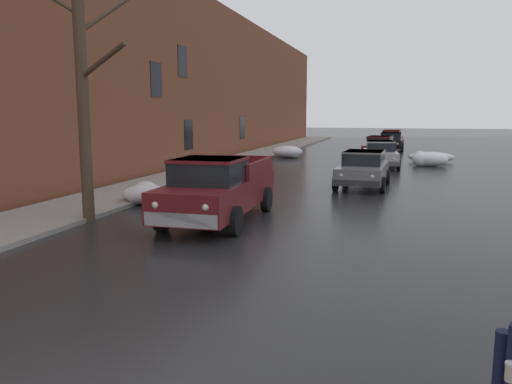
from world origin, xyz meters
TOP-DOWN VIEW (x-y plane):
  - left_sidewalk_slab at (-6.51, 18.00)m, footprint 2.82×80.00m
  - brick_townhouse_facade at (-8.42, 18.01)m, footprint 0.63×80.00m
  - snow_bank_near_corner_left at (-4.11, 29.32)m, footprint 2.00×1.38m
  - snow_bank_along_left_kerb at (4.41, 26.20)m, footprint 1.90×1.11m
  - snow_bank_mid_block_left at (-4.92, 11.41)m, footprint 1.64×1.22m
  - snow_bank_near_corner_right at (4.57, 28.63)m, footprint 2.66×1.03m
  - bare_tree_second_along_sidewalk at (-5.07, 8.52)m, footprint 3.41×2.95m
  - pickup_truck_maroon_approaching_near_lane at (-1.81, 9.54)m, footprint 2.18×5.44m
  - sedan_grey_parked_kerbside_close at (1.50, 17.12)m, footprint 2.04×4.21m
  - sedan_silver_parked_kerbside_mid at (1.85, 24.89)m, footprint 2.16×4.51m
  - sedan_maroon_parked_far_down_block at (1.59, 30.81)m, footprint 2.18×4.12m
  - sedan_black_queued_behind_truck at (2.18, 37.35)m, footprint 1.97×3.92m
  - sedan_red_at_far_intersection at (2.14, 43.36)m, footprint 2.09×4.16m

SIDE VIEW (x-z plane):
  - left_sidewalk_slab at x=-6.51m, z-range 0.00..0.12m
  - snow_bank_near_corner_right at x=4.57m, z-range -0.02..0.65m
  - snow_bank_mid_block_left at x=-4.92m, z-range -0.04..0.68m
  - snow_bank_near_corner_left at x=-4.11m, z-range -0.02..0.77m
  - snow_bank_along_left_kerb at x=4.41m, z-range -0.01..0.78m
  - sedan_black_queued_behind_truck at x=2.18m, z-range 0.04..1.46m
  - sedan_maroon_parked_far_down_block at x=1.59m, z-range 0.04..1.46m
  - sedan_red_at_far_intersection at x=2.14m, z-range 0.04..1.46m
  - sedan_grey_parked_kerbside_close at x=1.50m, z-range 0.04..1.46m
  - sedan_silver_parked_kerbside_mid at x=1.85m, z-range 0.04..1.46m
  - pickup_truck_maroon_approaching_near_lane at x=-1.81m, z-range 0.00..1.76m
  - bare_tree_second_along_sidewalk at x=-5.07m, z-range 0.17..7.21m
  - brick_townhouse_facade at x=-8.42m, z-range 0.00..9.62m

